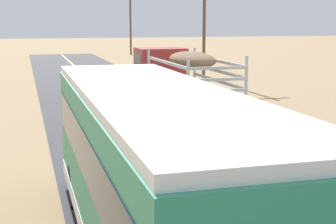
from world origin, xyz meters
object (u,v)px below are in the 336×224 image
(livestock_truck, at_px, (171,73))
(power_pole_mid, at_px, (204,15))
(power_pole_far, at_px, (130,18))
(bus, at_px, (154,171))

(livestock_truck, relative_size, power_pole_mid, 1.08)
(power_pole_mid, distance_m, power_pole_far, 27.85)
(livestock_truck, bearing_deg, bus, -107.14)
(bus, xyz_separation_m, power_pole_far, (11.19, 56.61, 2.94))
(livestock_truck, distance_m, power_pole_mid, 14.44)
(power_pole_far, bearing_deg, livestock_truck, -98.75)
(livestock_truck, xyz_separation_m, power_pole_mid, (6.24, 12.68, 2.99))
(bus, relative_size, power_pole_far, 1.14)
(bus, height_order, power_pole_mid, power_pole_mid)
(bus, height_order, power_pole_far, power_pole_far)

